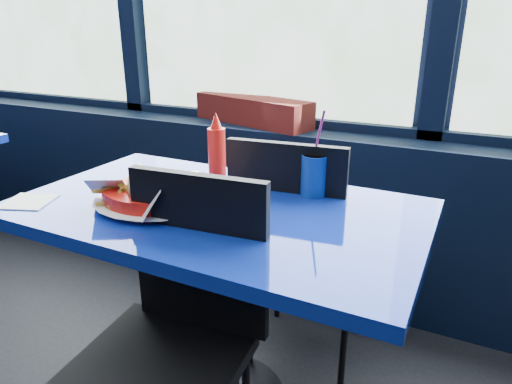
% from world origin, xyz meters
% --- Properties ---
extents(window_sill, '(5.00, 0.26, 0.80)m').
position_xyz_m(window_sill, '(0.00, 2.87, 0.40)').
color(window_sill, black).
rests_on(window_sill, ground).
extents(near_table, '(1.20, 0.70, 0.75)m').
position_xyz_m(near_table, '(0.30, 2.00, 0.57)').
color(near_table, black).
rests_on(near_table, ground).
extents(chair_near_front, '(0.44, 0.45, 0.90)m').
position_xyz_m(chair_near_front, '(0.33, 1.73, 0.52)').
color(chair_near_front, black).
rests_on(chair_near_front, ground).
extents(chair_near_back, '(0.46, 0.46, 0.91)m').
position_xyz_m(chair_near_back, '(0.45, 2.32, 0.52)').
color(chair_near_back, black).
rests_on(chair_near_back, ground).
extents(planter_box, '(0.65, 0.33, 0.13)m').
position_xyz_m(planter_box, '(-0.03, 2.90, 0.86)').
color(planter_box, maroon).
rests_on(planter_box, window_sill).
extents(food_basket, '(0.33, 0.32, 0.11)m').
position_xyz_m(food_basket, '(0.14, 1.90, 0.79)').
color(food_basket, red).
rests_on(food_basket, near_table).
extents(ketchup_bottle, '(0.06, 0.06, 0.23)m').
position_xyz_m(ketchup_bottle, '(0.17, 2.23, 0.85)').
color(ketchup_bottle, red).
rests_on(ketchup_bottle, near_table).
extents(soda_cup, '(0.08, 0.08, 0.27)m').
position_xyz_m(soda_cup, '(0.53, 2.21, 0.82)').
color(soda_cup, '#0E3B9D').
rests_on(soda_cup, near_table).
extents(napkin, '(0.17, 0.17, 0.00)m').
position_xyz_m(napkin, '(-0.22, 1.77, 0.75)').
color(napkin, white).
rests_on(napkin, near_table).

